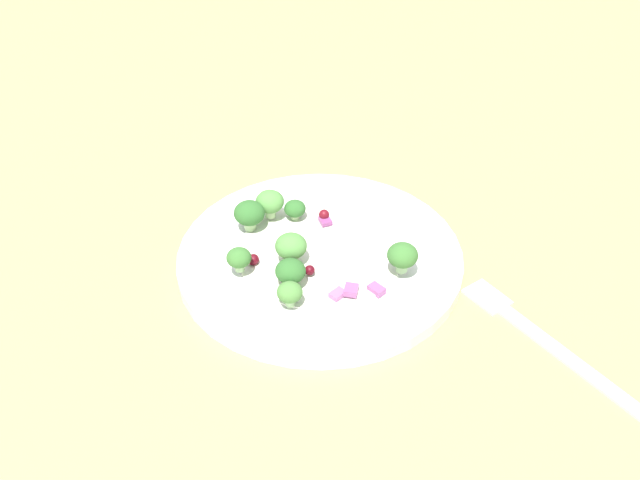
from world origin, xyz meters
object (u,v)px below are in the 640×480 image
(plate, at_px, (320,257))
(broccoli_floret_0, at_px, (290,293))
(broccoli_floret_2, at_px, (291,247))
(fork, at_px, (546,341))
(broccoli_floret_1, at_px, (403,256))

(plate, xyz_separation_m, broccoli_floret_0, (0.02, 0.07, 0.02))
(broccoli_floret_2, distance_m, fork, 0.22)
(broccoli_floret_0, height_order, fork, broccoli_floret_0)
(plate, xyz_separation_m, fork, (-0.17, 0.10, -0.01))
(broccoli_floret_0, height_order, broccoli_floret_2, broccoli_floret_2)
(broccoli_floret_0, distance_m, broccoli_floret_2, 0.05)
(plate, bearing_deg, fork, 151.00)
(broccoli_floret_2, relative_size, fork, 0.17)
(broccoli_floret_0, xyz_separation_m, broccoli_floret_1, (-0.09, -0.04, 0.01))
(plate, relative_size, broccoli_floret_2, 9.04)
(plate, bearing_deg, broccoli_floret_1, 156.43)
(broccoli_floret_2, bearing_deg, plate, -150.14)
(broccoli_floret_0, height_order, broccoli_floret_1, broccoli_floret_1)
(plate, height_order, broccoli_floret_1, broccoli_floret_1)
(broccoli_floret_0, relative_size, fork, 0.13)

